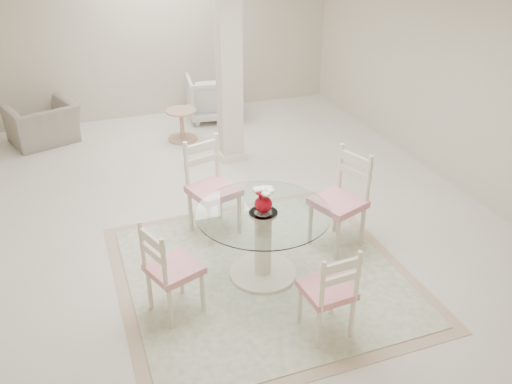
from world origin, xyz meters
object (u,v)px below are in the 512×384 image
object	(u,v)px
column	(229,66)
dining_chair_west	(167,264)
dining_chair_east	(344,193)
side_table	(182,126)
red_vase	(264,199)
dining_chair_south	(332,287)
dining_table	(263,244)
dining_chair_north	(210,181)
recliner_taupe	(43,124)
armchair_white	(212,97)

from	to	relation	value
column	dining_chair_west	bearing A→B (deg)	-116.86
dining_chair_east	side_table	distance (m)	3.60
red_vase	dining_chair_south	world-z (taller)	red_vase
dining_table	dining_chair_south	xyz separation A→B (m)	(0.23, -0.99, 0.15)
dining_chair_north	dining_chair_south	size ratio (longest dim) A/B	1.21
dining_chair_north	recliner_taupe	size ratio (longest dim) A/B	1.25
column	recliner_taupe	distance (m)	3.13
dining_table	dining_chair_south	world-z (taller)	dining_chair_south
red_vase	dining_chair_east	distance (m)	1.05
red_vase	recliner_taupe	bearing A→B (deg)	114.53
dining_chair_south	recliner_taupe	distance (m)	5.76
dining_table	side_table	xyz separation A→B (m)	(0.05, 3.71, -0.15)
red_vase	dining_chair_north	distance (m)	1.06
dining_chair_east	dining_chair_north	bearing A→B (deg)	-140.58
recliner_taupe	side_table	world-z (taller)	recliner_taupe
red_vase	dining_chair_east	world-z (taller)	dining_chair_east
dining_chair_east	dining_chair_west	world-z (taller)	dining_chair_east
column	dining_chair_north	xyz separation A→B (m)	(-0.81, -1.82, -0.72)
dining_chair_south	side_table	size ratio (longest dim) A/B	2.03
dining_chair_west	armchair_white	xyz separation A→B (m)	(1.75, 4.72, -0.18)
dining_chair_north	column	bearing A→B (deg)	49.26
dining_chair_west	armchair_white	bearing A→B (deg)	-41.11
armchair_white	dining_chair_east	bearing A→B (deg)	100.70
dining_chair_south	side_table	xyz separation A→B (m)	(-0.18, 4.69, -0.30)
dining_chair_east	recliner_taupe	bearing A→B (deg)	-163.49
dining_chair_north	dining_chair_west	distance (m)	1.45
column	dining_table	distance (m)	3.03
red_vase	dining_chair_west	xyz separation A→B (m)	(-0.99, -0.25, -0.32)
red_vase	dining_table	bearing A→B (deg)	146.31
side_table	recliner_taupe	bearing A→B (deg)	162.97
armchair_white	side_table	size ratio (longest dim) A/B	1.68
dining_table	red_vase	bearing A→B (deg)	-33.69
red_vase	dining_chair_west	bearing A→B (deg)	-166.03
dining_chair_south	armchair_white	xyz separation A→B (m)	(0.53, 5.45, -0.15)
red_vase	side_table	world-z (taller)	red_vase
dining_table	armchair_white	bearing A→B (deg)	80.30
column	dining_chair_south	size ratio (longest dim) A/B	2.72
dining_chair_west	dining_chair_south	distance (m)	1.42
dining_table	red_vase	size ratio (longest dim) A/B	4.87
dining_table	dining_chair_east	distance (m)	1.06
dining_chair_east	column	bearing A→B (deg)	169.95
recliner_taupe	armchair_white	xyz separation A→B (m)	(2.74, 0.14, 0.06)
side_table	armchair_white	bearing A→B (deg)	47.02
red_vase	dining_chair_west	size ratio (longest dim) A/B	0.25
red_vase	dining_chair_south	distance (m)	1.07
dining_table	column	bearing A→B (deg)	78.64
dining_chair_south	dining_chair_north	bearing A→B (deg)	-80.48
red_vase	armchair_white	bearing A→B (deg)	80.34
dining_chair_west	dining_chair_north	bearing A→B (deg)	-51.45
dining_chair_east	dining_chair_west	xyz separation A→B (m)	(-1.98, -0.50, -0.08)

